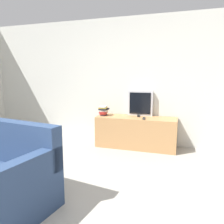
{
  "coord_description": "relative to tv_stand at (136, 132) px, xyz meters",
  "views": [
    {
      "loc": [
        1.37,
        -1.47,
        1.41
      ],
      "look_at": [
        0.21,
        2.13,
        0.79
      ],
      "focal_mm": 35.0,
      "sensor_mm": 36.0,
      "label": 1
    }
  ],
  "objects": [
    {
      "name": "remote_secondary",
      "position": [
        0.17,
        -0.15,
        0.32
      ],
      "size": [
        0.07,
        0.16,
        0.02
      ],
      "rotation": [
        0.0,
        0.0,
        0.12
      ],
      "color": "#2D2D2D",
      "rests_on": "tv_stand"
    },
    {
      "name": "tv_stand",
      "position": [
        0.0,
        0.0,
        0.0
      ],
      "size": [
        1.57,
        0.52,
        0.61
      ],
      "color": "tan",
      "rests_on": "ground_plane"
    },
    {
      "name": "remote_on_stand",
      "position": [
        0.02,
        0.09,
        0.32
      ],
      "size": [
        0.08,
        0.16,
        0.02
      ],
      "rotation": [
        0.0,
        0.0,
        0.22
      ],
      "color": "black",
      "rests_on": "tv_stand"
    },
    {
      "name": "book_stack",
      "position": [
        -0.68,
        -0.03,
        0.41
      ],
      "size": [
        0.19,
        0.21,
        0.2
      ],
      "color": "black",
      "rests_on": "tv_stand"
    },
    {
      "name": "wall_back",
      "position": [
        -0.53,
        0.31,
        0.99
      ],
      "size": [
        9.0,
        0.06,
        2.6
      ],
      "color": "silver",
      "rests_on": "ground_plane"
    },
    {
      "name": "television",
      "position": [
        0.03,
        0.22,
        0.56
      ],
      "size": [
        0.51,
        0.09,
        0.51
      ],
      "color": "silver",
      "rests_on": "tv_stand"
    }
  ]
}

